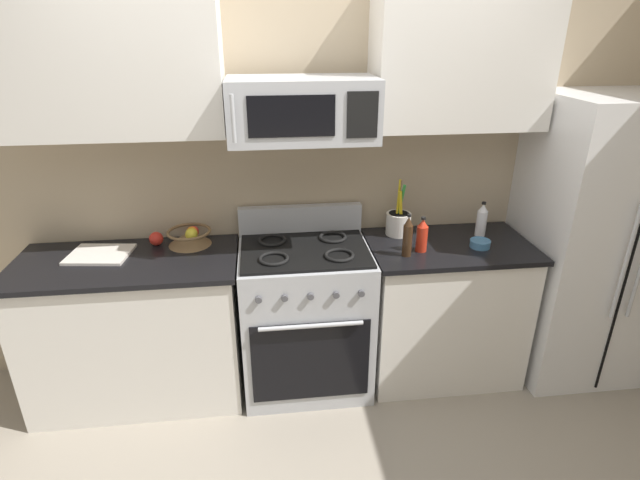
{
  "coord_description": "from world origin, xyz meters",
  "views": [
    {
      "loc": [
        -0.23,
        -1.97,
        2.12
      ],
      "look_at": [
        0.07,
        0.5,
        1.03
      ],
      "focal_mm": 27.91,
      "sensor_mm": 36.0,
      "label": 1
    }
  ],
  "objects": [
    {
      "name": "ground_plane",
      "position": [
        0.0,
        0.0,
        0.0
      ],
      "size": [
        16.0,
        16.0,
        0.0
      ],
      "primitive_type": "plane",
      "color": "gray"
    },
    {
      "name": "wall_back",
      "position": [
        0.0,
        1.0,
        1.3
      ],
      "size": [
        8.0,
        0.1,
        2.6
      ],
      "primitive_type": "cube",
      "color": "tan",
      "rests_on": "ground"
    },
    {
      "name": "counter_left",
      "position": [
        -1.01,
        0.63,
        0.46
      ],
      "size": [
        1.23,
        0.61,
        0.91
      ],
      "color": "silver",
      "rests_on": "ground"
    },
    {
      "name": "range_oven",
      "position": [
        -0.0,
        0.63,
        0.47
      ],
      "size": [
        0.76,
        0.65,
        1.09
      ],
      "color": "#B2B5BA",
      "rests_on": "ground"
    },
    {
      "name": "counter_right",
      "position": [
        0.87,
        0.63,
        0.46
      ],
      "size": [
        0.97,
        0.61,
        0.91
      ],
      "color": "silver",
      "rests_on": "ground"
    },
    {
      "name": "refrigerator",
      "position": [
        1.77,
        0.61,
        0.88
      ],
      "size": [
        0.79,
        0.72,
        1.77
      ],
      "color": "silver",
      "rests_on": "ground"
    },
    {
      "name": "microwave",
      "position": [
        -0.0,
        0.65,
        1.71
      ],
      "size": [
        0.77,
        0.44,
        0.32
      ],
      "color": "#B2B5BA"
    },
    {
      "name": "upper_cabinets_left",
      "position": [
        -1.01,
        0.78,
        1.97
      ],
      "size": [
        1.22,
        0.34,
        0.8
      ],
      "color": "silver"
    },
    {
      "name": "upper_cabinets_right",
      "position": [
        0.88,
        0.78,
        1.97
      ],
      "size": [
        0.96,
        0.34,
        0.8
      ],
      "color": "silver"
    },
    {
      "name": "utensil_crock",
      "position": [
        0.6,
        0.81,
        0.99
      ],
      "size": [
        0.15,
        0.15,
        0.35
      ],
      "color": "white",
      "rests_on": "counter_right"
    },
    {
      "name": "fruit_basket",
      "position": [
        -0.67,
        0.81,
        0.96
      ],
      "size": [
        0.26,
        0.26,
        0.11
      ],
      "color": "brown",
      "rests_on": "counter_left"
    },
    {
      "name": "apple_loose",
      "position": [
        -0.86,
        0.82,
        0.95
      ],
      "size": [
        0.08,
        0.08,
        0.08
      ],
      "primitive_type": "sphere",
      "color": "red",
      "rests_on": "counter_left"
    },
    {
      "name": "cutting_board",
      "position": [
        -1.16,
        0.71,
        0.92
      ],
      "size": [
        0.36,
        0.3,
        0.02
      ],
      "primitive_type": "cube",
      "rotation": [
        0.0,
        0.0,
        -0.13
      ],
      "color": "silver",
      "rests_on": "counter_left"
    },
    {
      "name": "bottle_hot_sauce",
      "position": [
        0.67,
        0.55,
        1.01
      ],
      "size": [
        0.06,
        0.06,
        0.21
      ],
      "color": "red",
      "rests_on": "counter_right"
    },
    {
      "name": "bottle_vinegar",
      "position": [
        1.1,
        0.73,
        1.01
      ],
      "size": [
        0.06,
        0.06,
        0.22
      ],
      "color": "silver",
      "rests_on": "counter_right"
    },
    {
      "name": "bottle_soy",
      "position": [
        0.57,
        0.5,
        1.02
      ],
      "size": [
        0.05,
        0.05,
        0.25
      ],
      "color": "#382314",
      "rests_on": "counter_right"
    },
    {
      "name": "prep_bowl",
      "position": [
        1.03,
        0.56,
        0.93
      ],
      "size": [
        0.12,
        0.12,
        0.05
      ],
      "color": "teal",
      "rests_on": "counter_right"
    }
  ]
}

